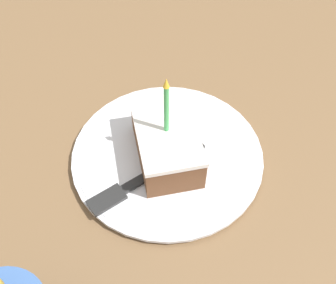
{
  "coord_description": "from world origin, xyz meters",
  "views": [
    {
      "loc": [
        0.09,
        0.31,
        0.43
      ],
      "look_at": [
        0.03,
        0.0,
        0.04
      ],
      "focal_mm": 42.0,
      "sensor_mm": 36.0,
      "label": 1
    }
  ],
  "objects": [
    {
      "name": "ground_plane",
      "position": [
        0.0,
        0.0,
        -0.02
      ],
      "size": [
        2.4,
        2.4,
        0.04
      ],
      "color": "brown",
      "rests_on": "ground"
    },
    {
      "name": "cake_slice",
      "position": [
        0.03,
        0.01,
        0.04
      ],
      "size": [
        0.07,
        0.12,
        0.14
      ],
      "color": "brown",
      "rests_on": "plate"
    },
    {
      "name": "fork",
      "position": [
        0.07,
        0.04,
        0.01
      ],
      "size": [
        0.16,
        0.09,
        0.0
      ],
      "color": "#262626",
      "rests_on": "plate"
    },
    {
      "name": "plate",
      "position": [
        0.03,
        0.0,
        0.01
      ],
      "size": [
        0.26,
        0.26,
        0.01
      ],
      "color": "silver",
      "rests_on": "ground_plane"
    }
  ]
}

